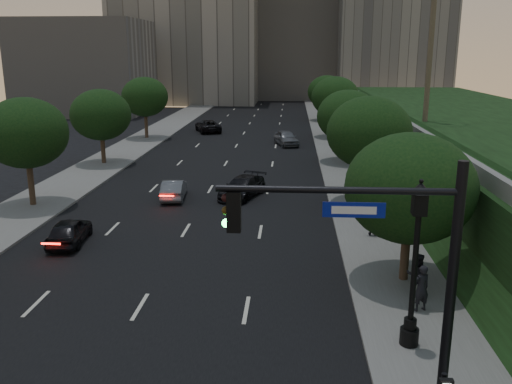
# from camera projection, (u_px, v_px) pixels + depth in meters

# --- Properties ---
(road_surface) EXTENTS (16.00, 140.00, 0.02)m
(road_surface) POSITION_uv_depth(u_px,v_px,m) (223.00, 168.00, 44.43)
(road_surface) COLOR black
(road_surface) RESTS_ON ground
(sidewalk_right) EXTENTS (4.50, 140.00, 0.15)m
(sidewalk_right) POSITION_uv_depth(u_px,v_px,m) (349.00, 169.00, 43.76)
(sidewalk_right) COLOR slate
(sidewalk_right) RESTS_ON ground
(sidewalk_left) EXTENTS (4.50, 140.00, 0.15)m
(sidewalk_left) POSITION_uv_depth(u_px,v_px,m) (101.00, 166.00, 45.06)
(sidewalk_left) COLOR slate
(sidewalk_left) RESTS_ON ground
(embankment) EXTENTS (18.00, 90.00, 4.00)m
(embankment) POSITION_uv_depth(u_px,v_px,m) (510.00, 152.00, 40.61)
(embankment) COLOR black
(embankment) RESTS_ON ground
(parapet_wall) EXTENTS (0.35, 90.00, 0.70)m
(parapet_wall) POSITION_uv_depth(u_px,v_px,m) (398.00, 120.00, 40.55)
(parapet_wall) COLOR slate
(parapet_wall) RESTS_ON embankment
(office_block_left) EXTENTS (26.00, 20.00, 32.00)m
(office_block_left) POSITION_uv_depth(u_px,v_px,m) (188.00, 15.00, 101.19)
(office_block_left) COLOR gray
(office_block_left) RESTS_ON ground
(office_block_mid) EXTENTS (22.00, 18.00, 26.00)m
(office_block_mid) POSITION_uv_depth(u_px,v_px,m) (295.00, 33.00, 110.34)
(office_block_mid) COLOR #A5A097
(office_block_mid) RESTS_ON ground
(office_block_right) EXTENTS (20.00, 22.00, 36.00)m
(office_block_right) POSITION_uv_depth(u_px,v_px,m) (391.00, 4.00, 102.15)
(office_block_right) COLOR gray
(office_block_right) RESTS_ON ground
(office_block_filler) EXTENTS (18.00, 16.00, 14.00)m
(office_block_filler) POSITION_uv_depth(u_px,v_px,m) (86.00, 67.00, 82.95)
(office_block_filler) COLOR #A5A097
(office_block_filler) RESTS_ON ground
(tree_right_a) EXTENTS (5.20, 5.20, 6.24)m
(tree_right_a) POSITION_uv_depth(u_px,v_px,m) (410.00, 188.00, 21.52)
(tree_right_a) COLOR #38281C
(tree_right_a) RESTS_ON ground
(tree_right_b) EXTENTS (5.20, 5.20, 6.74)m
(tree_right_b) POSITION_uv_depth(u_px,v_px,m) (369.00, 132.00, 32.99)
(tree_right_b) COLOR #38281C
(tree_right_b) RESTS_ON ground
(tree_right_c) EXTENTS (5.20, 5.20, 6.24)m
(tree_right_c) POSITION_uv_depth(u_px,v_px,m) (348.00, 116.00, 45.67)
(tree_right_c) COLOR #38281C
(tree_right_c) RESTS_ON ground
(tree_right_d) EXTENTS (5.20, 5.20, 6.74)m
(tree_right_d) POSITION_uv_depth(u_px,v_px,m) (335.00, 97.00, 59.07)
(tree_right_d) COLOR #38281C
(tree_right_d) RESTS_ON ground
(tree_right_e) EXTENTS (5.20, 5.20, 6.24)m
(tree_right_e) POSITION_uv_depth(u_px,v_px,m) (327.00, 92.00, 73.68)
(tree_right_e) COLOR #38281C
(tree_right_e) RESTS_ON ground
(tree_left_b) EXTENTS (5.00, 5.00, 6.71)m
(tree_left_b) POSITION_uv_depth(u_px,v_px,m) (26.00, 133.00, 32.34)
(tree_left_b) COLOR #38281C
(tree_left_b) RESTS_ON ground
(tree_left_c) EXTENTS (5.00, 5.00, 6.34)m
(tree_left_c) POSITION_uv_depth(u_px,v_px,m) (101.00, 115.00, 44.99)
(tree_left_c) COLOR #38281C
(tree_left_c) RESTS_ON ground
(tree_left_d) EXTENTS (5.00, 5.00, 6.71)m
(tree_left_d) POSITION_uv_depth(u_px,v_px,m) (145.00, 97.00, 58.42)
(tree_left_d) COLOR #38281C
(tree_left_d) RESTS_ON ground
(traffic_signal_mast) EXTENTS (5.68, 0.56, 7.00)m
(traffic_signal_mast) POSITION_uv_depth(u_px,v_px,m) (402.00, 301.00, 12.57)
(traffic_signal_mast) COLOR black
(traffic_signal_mast) RESTS_ON ground
(street_lamp) EXTENTS (0.64, 0.64, 5.62)m
(street_lamp) POSITION_uv_depth(u_px,v_px,m) (414.00, 272.00, 16.82)
(street_lamp) COLOR black
(street_lamp) RESTS_ON ground
(sedan_near_left) EXTENTS (1.94, 3.98, 1.31)m
(sedan_near_left) POSITION_uv_depth(u_px,v_px,m) (69.00, 231.00, 26.86)
(sedan_near_left) COLOR black
(sedan_near_left) RESTS_ON ground
(sedan_mid_left) EXTENTS (1.69, 3.97, 1.27)m
(sedan_mid_left) POSITION_uv_depth(u_px,v_px,m) (174.00, 189.00, 35.13)
(sedan_mid_left) COLOR slate
(sedan_mid_left) RESTS_ON ground
(sedan_far_left) EXTENTS (4.06, 5.76, 1.46)m
(sedan_far_left) POSITION_uv_depth(u_px,v_px,m) (208.00, 126.00, 64.51)
(sedan_far_left) COLOR black
(sedan_far_left) RESTS_ON ground
(sedan_near_right) EXTENTS (3.29, 4.96, 1.34)m
(sedan_near_right) POSITION_uv_depth(u_px,v_px,m) (242.00, 187.00, 35.51)
(sedan_near_right) COLOR black
(sedan_near_right) RESTS_ON ground
(sedan_far_right) EXTENTS (2.97, 4.80, 1.53)m
(sedan_far_right) POSITION_uv_depth(u_px,v_px,m) (286.00, 138.00, 55.26)
(sedan_far_right) COLOR slate
(sedan_far_right) RESTS_ON ground
(pedestrian_a) EXTENTS (0.75, 0.63, 1.76)m
(pedestrian_a) POSITION_uv_depth(u_px,v_px,m) (421.00, 288.00, 19.49)
(pedestrian_a) COLOR black
(pedestrian_a) RESTS_ON sidewalk_right
(pedestrian_b) EXTENTS (1.03, 0.92, 1.73)m
(pedestrian_b) POSITION_uv_depth(u_px,v_px,m) (417.00, 275.00, 20.67)
(pedestrian_b) COLOR black
(pedestrian_b) RESTS_ON sidewalk_right
(pedestrian_c) EXTENTS (1.06, 0.47, 1.79)m
(pedestrian_c) POSITION_uv_depth(u_px,v_px,m) (374.00, 219.00, 27.55)
(pedestrian_c) COLOR black
(pedestrian_c) RESTS_ON sidewalk_right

